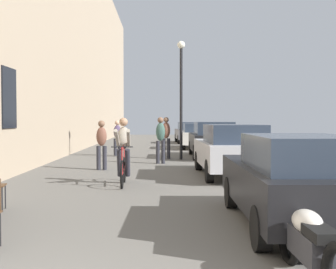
{
  "coord_description": "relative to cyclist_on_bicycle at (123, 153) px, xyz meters",
  "views": [
    {
      "loc": [
        1.03,
        -2.93,
        1.67
      ],
      "look_at": [
        1.37,
        14.33,
        1.06
      ],
      "focal_mm": 45.87,
      "sensor_mm": 36.0,
      "label": 1
    }
  ],
  "objects": [
    {
      "name": "pedestrian_furthest",
      "position": [
        -1.0,
        8.67,
        0.1
      ],
      "size": [
        0.37,
        0.29,
        1.62
      ],
      "color": "#26262D",
      "rests_on": "ground_plane"
    },
    {
      "name": "cyclist_on_bicycle",
      "position": [
        0.0,
        0.0,
        0.0
      ],
      "size": [
        0.52,
        1.76,
        1.74
      ],
      "color": "black",
      "rests_on": "ground_plane"
    },
    {
      "name": "parked_car_third",
      "position": [
        3.24,
        7.73,
        -0.0
      ],
      "size": [
        1.9,
        4.41,
        1.56
      ],
      "color": "black",
      "rests_on": "ground_plane"
    },
    {
      "name": "pedestrian_near",
      "position": [
        -0.98,
        3.17,
        0.11
      ],
      "size": [
        0.34,
        0.25,
        1.63
      ],
      "color": "#26262D",
      "rests_on": "ground_plane"
    },
    {
      "name": "pedestrian_mid",
      "position": [
        0.96,
        5.13,
        0.18
      ],
      "size": [
        0.34,
        0.24,
        1.75
      ],
      "color": "#26262D",
      "rests_on": "ground_plane"
    },
    {
      "name": "parked_car_nearest",
      "position": [
        2.99,
        -4.44,
        -0.07
      ],
      "size": [
        1.79,
        4.07,
        1.43
      ],
      "color": "black",
      "rests_on": "ground_plane"
    },
    {
      "name": "parked_car_second",
      "position": [
        3.03,
        1.53,
        -0.02
      ],
      "size": [
        1.85,
        4.29,
        1.52
      ],
      "color": "#B7B7BC",
      "rests_on": "ground_plane"
    },
    {
      "name": "parked_car_fourth",
      "position": [
        3.03,
        13.6,
        -0.06
      ],
      "size": [
        1.78,
        4.1,
        1.45
      ],
      "color": "beige",
      "rests_on": "ground_plane"
    },
    {
      "name": "building_facade_left",
      "position": [
        -3.55,
        5.96,
        5.39
      ],
      "size": [
        0.54,
        68.0,
        12.41
      ],
      "color": "tan",
      "rests_on": "ground_plane"
    },
    {
      "name": "parked_car_fifth",
      "position": [
        3.0,
        19.34,
        -0.04
      ],
      "size": [
        1.85,
        4.2,
        1.48
      ],
      "color": "#595960",
      "rests_on": "ground_plane"
    },
    {
      "name": "parked_motorcycle",
      "position": [
        2.43,
        -6.76,
        -0.41
      ],
      "size": [
        0.62,
        2.15,
        0.92
      ],
      "color": "black",
      "rests_on": "ground_plane"
    },
    {
      "name": "pedestrian_far",
      "position": [
        1.21,
        7.12,
        0.19
      ],
      "size": [
        0.36,
        0.27,
        1.76
      ],
      "color": "#26262D",
      "rests_on": "ground_plane"
    },
    {
      "name": "street_lamp",
      "position": [
        1.82,
        6.81,
        2.3
      ],
      "size": [
        0.32,
        0.32,
        4.9
      ],
      "color": "black",
      "rests_on": "ground_plane"
    }
  ]
}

